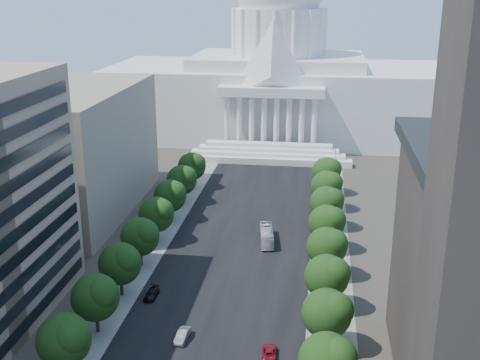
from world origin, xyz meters
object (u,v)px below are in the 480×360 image
at_px(car_silver, 183,335).
at_px(city_bus, 267,235).
at_px(car_dark_b, 152,294).
at_px(car_red, 269,352).

distance_m(car_silver, city_bus, 40.29).
relative_size(car_dark_b, city_bus, 0.43).
bearing_deg(city_bus, car_silver, -111.51).
bearing_deg(car_dark_b, car_red, -31.22).
bearing_deg(car_red, car_silver, -14.64).
bearing_deg(car_dark_b, car_silver, -53.17).
bearing_deg(car_red, city_bus, -88.66).
bearing_deg(city_bus, car_red, -91.96).
relative_size(car_silver, city_bus, 0.42).
xyz_separation_m(car_red, city_bus, (-4.26, 41.60, 0.88)).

